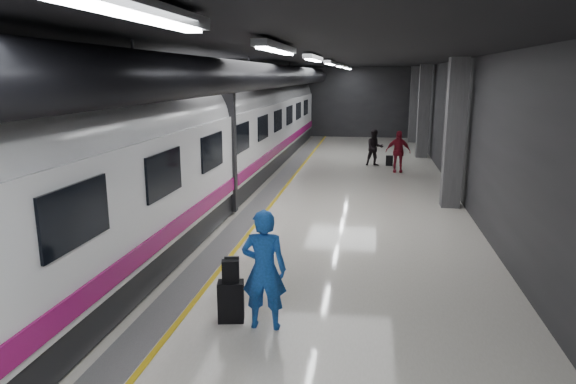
{
  "coord_description": "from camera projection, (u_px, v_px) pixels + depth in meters",
  "views": [
    {
      "loc": [
        2.1,
        -14.08,
        3.98
      ],
      "look_at": [
        0.23,
        -2.71,
        1.35
      ],
      "focal_mm": 32.0,
      "sensor_mm": 36.0,
      "label": 1
    }
  ],
  "objects": [
    {
      "name": "platform_hall",
      "position": [
        291.0,
        91.0,
        14.94
      ],
      "size": [
        10.02,
        40.02,
        4.51
      ],
      "color": "black",
      "rests_on": "ground"
    },
    {
      "name": "traveler_far_a",
      "position": [
        375.0,
        148.0,
        22.92
      ],
      "size": [
        0.92,
        0.8,
        1.63
      ],
      "primitive_type": "imported",
      "rotation": [
        0.0,
        0.0,
        0.26
      ],
      "color": "black",
      "rests_on": "ground"
    },
    {
      "name": "traveler_far_b",
      "position": [
        398.0,
        152.0,
        21.4
      ],
      "size": [
        1.03,
        0.44,
        1.74
      ],
      "primitive_type": "imported",
      "rotation": [
        0.0,
        0.0,
        0.02
      ],
      "color": "maroon",
      "rests_on": "ground"
    },
    {
      "name": "traveler_main",
      "position": [
        264.0,
        270.0,
        8.09
      ],
      "size": [
        0.73,
        0.5,
        1.97
      ],
      "primitive_type": "imported",
      "rotation": [
        0.0,
        0.0,
        3.18
      ],
      "color": "blue",
      "rests_on": "ground"
    },
    {
      "name": "train",
      "position": [
        184.0,
        143.0,
        14.81
      ],
      "size": [
        3.05,
        38.0,
        4.05
      ],
      "color": "black",
      "rests_on": "ground"
    },
    {
      "name": "suitcase_main",
      "position": [
        231.0,
        301.0,
        8.44
      ],
      "size": [
        0.47,
        0.34,
        0.69
      ],
      "primitive_type": "cube",
      "rotation": [
        0.0,
        0.0,
        0.2
      ],
      "color": "black",
      "rests_on": "ground"
    },
    {
      "name": "suitcase_far",
      "position": [
        389.0,
        161.0,
        23.08
      ],
      "size": [
        0.31,
        0.2,
        0.46
      ],
      "primitive_type": "cube",
      "rotation": [
        0.0,
        0.0,
        0.01
      ],
      "color": "black",
      "rests_on": "ground"
    },
    {
      "name": "shoulder_bag",
      "position": [
        230.0,
        271.0,
        8.33
      ],
      "size": [
        0.3,
        0.21,
        0.37
      ],
      "primitive_type": "cube",
      "rotation": [
        0.0,
        0.0,
        0.26
      ],
      "color": "black",
      "rests_on": "suitcase_main"
    },
    {
      "name": "ground",
      "position": [
        295.0,
        217.0,
        14.76
      ],
      "size": [
        40.0,
        40.0,
        0.0
      ],
      "primitive_type": "plane",
      "color": "silver",
      "rests_on": "ground"
    }
  ]
}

